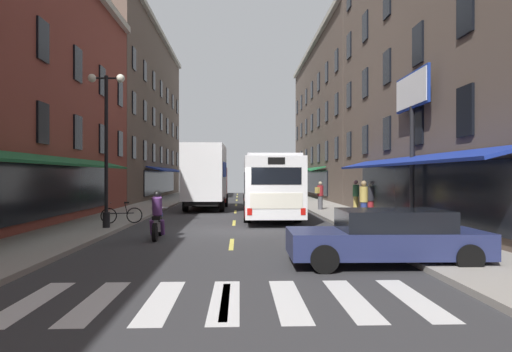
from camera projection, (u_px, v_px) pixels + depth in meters
The scene contains 18 objects.
ground_plane at pixel (233, 232), 17.89m from camera, with size 34.80×80.00×0.10m, color #333335.
lane_centre_dashes at pixel (233, 231), 17.64m from camera, with size 0.14×73.90×0.01m.
crosswalk_near at pixel (225, 300), 7.90m from camera, with size 7.10×2.80×0.01m.
sidewalk_left at pixel (81, 230), 17.68m from camera, with size 3.00×80.00×0.14m, color gray.
sidewalk_right at pixel (382, 228), 18.10m from camera, with size 3.00×80.00×0.14m, color gray.
storefront_row_right at pixel (507, 38), 18.98m from camera, with size 9.44×79.90×17.96m.
billboard_sign at pixel (412, 108), 17.95m from camera, with size 0.40×3.26×6.09m.
transit_bus at pixel (268, 185), 24.83m from camera, with size 2.70×12.45×3.14m.
box_truck at pixel (206, 177), 29.12m from camera, with size 2.58×7.46×4.05m.
sedan_near at pixel (387, 237), 10.99m from camera, with size 4.68×2.01×1.34m.
sedan_mid at pixel (211, 193), 38.38m from camera, with size 1.94×4.30×1.34m.
motorcycle_rider at pixel (158, 218), 15.64m from camera, with size 0.62×2.07×1.66m.
bicycle_near at pixel (122, 215), 19.36m from camera, with size 1.67×0.58×0.91m.
pedestrian_near at pixel (320, 195), 27.35m from camera, with size 0.52×0.46×1.68m.
pedestrian_mid at pixel (356, 195), 25.74m from camera, with size 0.36×0.36×1.77m.
pedestrian_far at pixel (364, 201), 19.83m from camera, with size 0.36×0.36×1.81m.
pedestrian_rear at pixel (371, 200), 21.52m from camera, with size 0.36×0.36×1.73m.
street_lamp_twin at pixel (106, 143), 17.77m from camera, with size 1.42×0.32×5.99m.
Camera 1 is at (0.25, -17.91, 2.16)m, focal length 32.00 mm.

